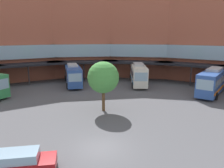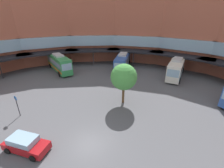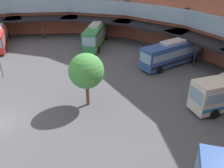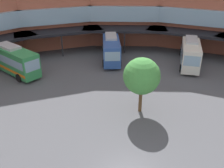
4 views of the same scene
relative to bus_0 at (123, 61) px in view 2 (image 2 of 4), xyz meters
The scene contains 8 objects.
ground_plane 24.95m from the bus_0, 85.01° to the right, with size 117.78×117.78×0.00m, color #515156.
station_building 8.72m from the bus_0, 66.60° to the right, with size 74.47×42.38×18.37m.
bus_0 is the anchor object (origin of this frame).
bus_1 12.15m from the bus_0, ahead, with size 4.42×10.52×3.96m.
bus_4 15.00m from the bus_0, 157.46° to the right, with size 9.90×8.66×3.97m.
parked_car 27.35m from the bus_0, 97.23° to the right, with size 4.41×2.03×1.53m.
plaza_tree 16.14m from the bus_0, 76.87° to the right, with size 3.77×3.77×6.02m.
stop_sign_post 24.35m from the bus_0, 110.73° to the right, with size 0.58×0.24×2.94m.
Camera 2 is at (5.62, -10.74, 12.17)m, focal length 24.75 mm.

